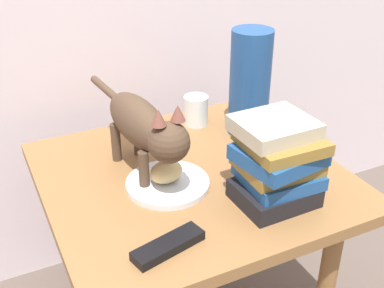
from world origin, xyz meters
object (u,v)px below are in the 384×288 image
candle_jar (196,112)px  tv_remote (168,246)px  side_table (192,197)px  book_stack (277,162)px  cat (144,126)px  green_vase (250,83)px  plate (168,184)px  bread_roll (166,172)px

candle_jar → tv_remote: candle_jar is taller
side_table → book_stack: size_ratio=3.62×
cat → green_vase: green_vase is taller
tv_remote → side_table: bearing=41.3°
side_table → plate: plate is taller
green_vase → plate: bearing=-153.2°
tv_remote → cat: bearing=64.2°
cat → bread_roll: bearing=-68.2°
side_table → bread_roll: bearing=-161.6°
side_table → green_vase: bearing=28.9°
side_table → cat: bearing=159.8°
tv_remote → plate: bearing=53.4°
plate → green_vase: size_ratio=0.67×
bread_roll → book_stack: 0.25m
side_table → green_vase: green_vase is taller
book_stack → candle_jar: 0.42m
bread_roll → green_vase: (0.31, 0.16, 0.11)m
bread_roll → cat: 0.12m
green_vase → bread_roll: bearing=-153.6°
book_stack → candle_jar: (0.01, 0.42, -0.06)m
green_vase → cat: bearing=-164.9°
bread_roll → tv_remote: size_ratio=0.53×
side_table → bread_roll: 0.14m
cat → book_stack: bearing=-44.5°
cat → candle_jar: (0.23, 0.20, -0.09)m
plate → side_table: bearing=19.8°
bread_roll → green_vase: size_ratio=0.28×
cat → green_vase: 0.35m
side_table → cat: cat is taller
side_table → candle_jar: candle_jar is taller
plate → candle_jar: (0.20, 0.26, 0.03)m
side_table → plate: bearing=-160.2°
side_table → bread_roll: bread_roll is taller
book_stack → tv_remote: size_ratio=1.29×
bread_roll → cat: cat is taller
candle_jar → side_table: bearing=-118.4°
bread_roll → tv_remote: bearing=-112.4°
book_stack → green_vase: (0.12, 0.31, 0.05)m
cat → book_stack: (0.22, -0.22, -0.04)m
book_stack → plate: bearing=141.9°
plate → bread_roll: bread_roll is taller
cat → side_table: bearing=-20.2°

